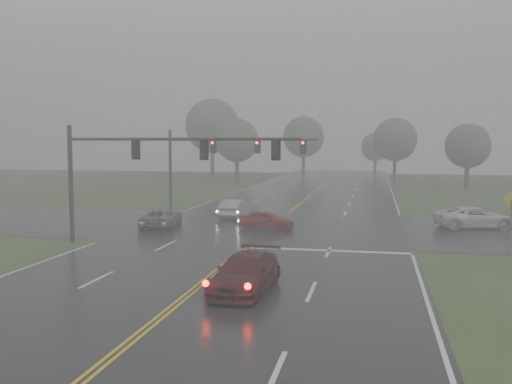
% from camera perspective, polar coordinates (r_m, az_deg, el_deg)
% --- Properties ---
extents(ground, '(180.00, 180.00, 0.00)m').
position_cam_1_polar(ground, '(17.92, -11.61, -13.85)').
color(ground, '#30471E').
rests_on(ground, ground).
extents(main_road, '(18.00, 160.00, 0.02)m').
position_cam_1_polar(main_road, '(36.63, 0.97, -4.02)').
color(main_road, black).
rests_on(main_road, ground).
extents(cross_street, '(120.00, 14.00, 0.02)m').
position_cam_1_polar(cross_street, '(38.57, 1.53, -3.56)').
color(cross_street, black).
rests_on(cross_street, ground).
extents(stop_bar, '(8.50, 0.50, 0.01)m').
position_cam_1_polar(stop_bar, '(30.56, 7.31, -5.88)').
color(stop_bar, silver).
rests_on(stop_bar, ground).
extents(sedan_maroon, '(2.29, 5.01, 1.42)m').
position_cam_1_polar(sedan_maroon, '(22.38, -1.06, -9.90)').
color(sedan_maroon, '#3A0A11').
rests_on(sedan_maroon, ground).
extents(sedan_red, '(3.76, 1.79, 1.24)m').
position_cam_1_polar(sedan_red, '(37.53, 1.06, -3.80)').
color(sedan_red, maroon).
rests_on(sedan_red, ground).
extents(sedan_silver, '(1.52, 4.30, 1.41)m').
position_cam_1_polar(sedan_silver, '(43.38, -2.17, -2.60)').
color(sedan_silver, '#9D9FA4').
rests_on(sedan_silver, ground).
extents(car_grey, '(2.70, 4.88, 1.29)m').
position_cam_1_polar(car_grey, '(39.12, -9.42, -3.51)').
color(car_grey, '#575A5F').
rests_on(car_grey, ground).
extents(pickup_white, '(5.56, 3.56, 1.43)m').
position_cam_1_polar(pickup_white, '(40.87, 21.01, -3.41)').
color(pickup_white, silver).
rests_on(pickup_white, ground).
extents(signal_gantry_near, '(13.31, 0.29, 6.72)m').
position_cam_1_polar(signal_gantry_near, '(32.28, -11.65, 3.13)').
color(signal_gantry_near, black).
rests_on(signal_gantry_near, ground).
extents(signal_gantry_far, '(12.68, 0.34, 6.74)m').
position_cam_1_polar(signal_gantry_far, '(47.58, -4.10, 3.81)').
color(signal_gantry_far, black).
rests_on(signal_gantry_far, ground).
extents(sign_diamond_east, '(1.10, 0.16, 2.64)m').
position_cam_1_polar(sign_diamond_east, '(40.32, 24.17, -1.08)').
color(sign_diamond_east, black).
rests_on(sign_diamond_east, ground).
extents(tree_nw_a, '(6.16, 6.16, 9.05)m').
position_cam_1_polar(tree_nw_a, '(80.91, -1.93, 5.17)').
color(tree_nw_a, '#2D261D').
rests_on(tree_nw_a, ground).
extents(tree_ne_a, '(6.30, 6.30, 9.25)m').
position_cam_1_polar(tree_ne_a, '(84.94, 13.74, 5.11)').
color(tree_ne_a, '#2D261D').
rests_on(tree_ne_a, ground).
extents(tree_n_mid, '(6.79, 6.79, 9.97)m').
position_cam_1_polar(tree_n_mid, '(95.25, 4.77, 5.50)').
color(tree_n_mid, '#2D261D').
rests_on(tree_n_mid, ground).
extents(tree_e_near, '(5.45, 5.45, 8.01)m').
position_cam_1_polar(tree_e_near, '(74.25, 20.41, 4.34)').
color(tree_e_near, '#2D261D').
rests_on(tree_e_near, ground).
extents(tree_nw_b, '(8.60, 8.60, 12.63)m').
position_cam_1_polar(tree_nw_b, '(91.87, -4.41, 6.62)').
color(tree_nw_b, '#2D261D').
rests_on(tree_nw_b, ground).
extents(tree_n_far, '(5.07, 5.07, 7.45)m').
position_cam_1_polar(tree_n_far, '(103.18, 11.85, 4.45)').
color(tree_n_far, '#2D261D').
rests_on(tree_n_far, ground).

